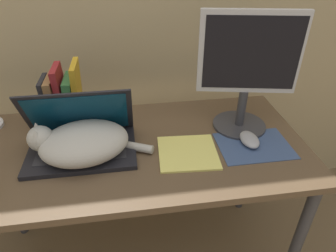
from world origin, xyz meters
name	(u,v)px	position (x,y,z in m)	size (l,w,h in m)	color
desk	(131,162)	(0.00, 0.33, 0.66)	(1.38, 0.65, 0.74)	brown
laptop	(81,139)	(-0.18, 0.33, 0.79)	(0.40, 0.26, 0.25)	black
cat	(82,142)	(-0.17, 0.29, 0.81)	(0.45, 0.29, 0.14)	#B2ADA3
external_monitor	(248,70)	(0.47, 0.40, 1.00)	(0.38, 0.22, 0.48)	#333338
mousepad	(254,146)	(0.48, 0.25, 0.74)	(0.28, 0.21, 0.00)	#384C75
computer_mouse	(249,139)	(0.47, 0.27, 0.76)	(0.07, 0.11, 0.03)	#99999E
book_row	(64,97)	(-0.26, 0.56, 0.86)	(0.16, 0.17, 0.26)	#232328
notepad	(188,153)	(0.22, 0.25, 0.75)	(0.23, 0.23, 0.01)	#E5DB6B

